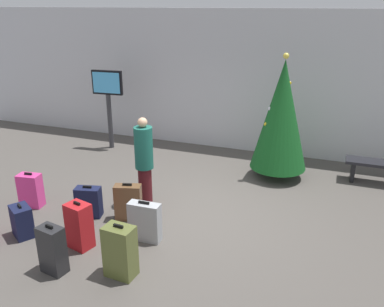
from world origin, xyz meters
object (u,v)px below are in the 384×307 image
Objects in this scene: waiting_bench at (381,168)px; suitcase_7 at (31,190)px; suitcase_0 at (120,251)px; suitcase_1 at (89,202)px; suitcase_2 at (22,221)px; suitcase_4 at (79,226)px; suitcase_8 at (145,222)px; holiday_tree at (281,115)px; traveller_0 at (144,160)px; suitcase_3 at (52,250)px; flight_info_kiosk at (108,95)px; suitcase_6 at (128,202)px.

waiting_bench is 2.09× the size of suitcase_7.
suitcase_0 reaches higher than suitcase_1.
suitcase_2 is (-0.64, -0.93, -0.01)m from suitcase_1.
suitcase_4 is 1.14× the size of suitcase_8.
suitcase_7 reaches higher than suitcase_1.
holiday_tree is 3.32× the size of suitcase_0.
traveller_0 is (-2.12, -2.11, -0.50)m from holiday_tree.
suitcase_1 is at bearing 55.73° from suitcase_2.
suitcase_7 is (-4.06, -2.96, -1.07)m from holiday_tree.
holiday_tree is at bearing 45.55° from suitcase_1.
suitcase_2 is at bearing -124.27° from suitcase_1.
suitcase_3 is at bearing -125.06° from suitcase_8.
suitcase_1 is 1.22m from suitcase_7.
suitcase_1 is 0.76× the size of suitcase_4.
suitcase_0 is (-1.48, -4.17, -1.00)m from holiday_tree.
flight_info_kiosk is 2.99× the size of suitcase_7.
suitcase_6 is (0.26, 1.68, -0.03)m from suitcase_3.
suitcase_2 is at bearing -128.30° from traveller_0.
suitcase_0 is 0.93m from suitcase_8.
suitcase_4 reaches higher than waiting_bench.
traveller_0 is 2.19m from suitcase_7.
suitcase_4 reaches higher than suitcase_3.
suitcase_1 is 0.79× the size of suitcase_3.
suitcase_1 reaches higher than suitcase_2.
suitcase_3 is at bearing -67.70° from flight_info_kiosk.
flight_info_kiosk is at bearing 127.64° from suitcase_8.
suitcase_0 is 1.56m from suitcase_6.
suitcase_7 is at bearing -156.56° from traveller_0.
suitcase_7 reaches higher than waiting_bench.
traveller_0 is 2.25× the size of suitcase_3.
holiday_tree is 1.58× the size of traveller_0.
suitcase_4 is at bearing -105.38° from suitcase_6.
suitcase_8 is (1.92, 0.59, 0.06)m from suitcase_2.
suitcase_6 is (1.35, 1.08, 0.06)m from suitcase_2.
holiday_tree reaches higher than suitcase_2.
suitcase_1 is at bearing -134.45° from holiday_tree.
suitcase_2 is 0.75× the size of suitcase_3.
suitcase_1 is at bearing -168.41° from suitcase_6.
suitcase_1 is 1.05× the size of suitcase_2.
suitcase_1 is (-2.85, -2.90, -1.11)m from holiday_tree.
suitcase_6 is at bearing -54.56° from flight_info_kiosk.
flight_info_kiosk is 2.52× the size of suitcase_0.
suitcase_4 is at bearing 91.40° from suitcase_3.
suitcase_2 is 0.83× the size of suitcase_7.
traveller_0 is 2.87× the size of suitcase_1.
suitcase_0 is at bearing -72.51° from traveller_0.
suitcase_4 reaches higher than suitcase_8.
flight_info_kiosk is at bearing 125.44° from suitcase_6.
suitcase_0 is (-3.55, -4.57, 0.02)m from waiting_bench.
suitcase_3 is at bearing -73.69° from suitcase_1.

